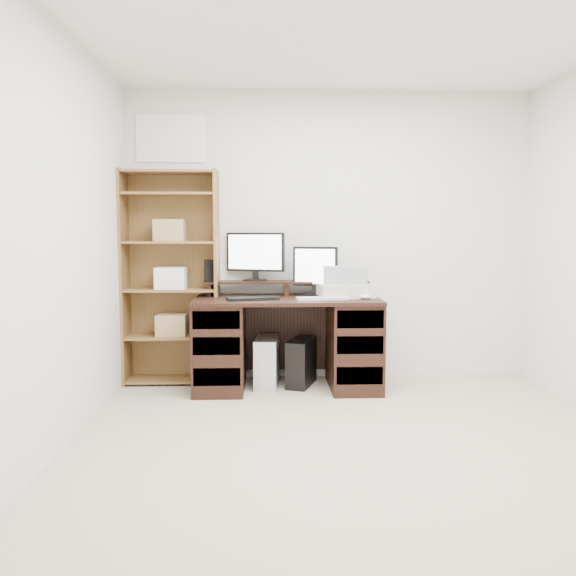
{
  "coord_description": "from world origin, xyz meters",
  "views": [
    {
      "loc": [
        -0.53,
        -2.92,
        1.27
      ],
      "look_at": [
        -0.38,
        1.43,
        0.85
      ],
      "focal_mm": 35.0,
      "sensor_mm": 36.0,
      "label": 1
    }
  ],
  "objects": [
    {
      "name": "riser_shelf",
      "position": [
        -0.38,
        1.85,
        0.84
      ],
      "size": [
        1.4,
        0.22,
        0.12
      ],
      "color": "black",
      "rests_on": "desk"
    },
    {
      "name": "monitor_small",
      "position": [
        -0.14,
        1.75,
        0.98
      ],
      "size": [
        0.37,
        0.19,
        0.41
      ],
      "rotation": [
        0.0,
        0.0,
        -0.33
      ],
      "color": "black",
      "rests_on": "desk"
    },
    {
      "name": "keyboard_black",
      "position": [
        -0.65,
        1.5,
        0.76
      ],
      "size": [
        0.43,
        0.23,
        0.02
      ],
      "primitive_type": "cube",
      "rotation": [
        0.0,
        0.0,
        0.24
      ],
      "color": "black",
      "rests_on": "desk"
    },
    {
      "name": "monitor_wide",
      "position": [
        -0.64,
        1.88,
        1.1
      ],
      "size": [
        0.5,
        0.22,
        0.41
      ],
      "rotation": [
        0.0,
        0.0,
        -0.36
      ],
      "color": "black",
      "rests_on": "riser_shelf"
    },
    {
      "name": "mouse",
      "position": [
        0.25,
        1.52,
        0.77
      ],
      "size": [
        0.09,
        0.06,
        0.04
      ],
      "primitive_type": "ellipsoid",
      "rotation": [
        0.0,
        0.0,
        -0.06
      ],
      "color": "white",
      "rests_on": "desk"
    },
    {
      "name": "bookshelf",
      "position": [
        -1.35,
        1.86,
        0.92
      ],
      "size": [
        0.8,
        0.3,
        1.8
      ],
      "color": "brown",
      "rests_on": "ground"
    },
    {
      "name": "keyboard_white",
      "position": [
        -0.1,
        1.5,
        0.76
      ],
      "size": [
        0.42,
        0.16,
        0.02
      ],
      "primitive_type": "cube",
      "rotation": [
        0.0,
        0.0,
        0.1
      ],
      "color": "silver",
      "rests_on": "desk"
    },
    {
      "name": "tower_black",
      "position": [
        -0.25,
        1.7,
        0.19
      ],
      "size": [
        0.28,
        0.42,
        0.39
      ],
      "rotation": [
        0.0,
        0.0,
        -0.33
      ],
      "color": "black",
      "rests_on": "ground"
    },
    {
      "name": "speaker",
      "position": [
        -1.03,
        1.83,
        0.96
      ],
      "size": [
        0.09,
        0.09,
        0.18
      ],
      "primitive_type": "cube",
      "rotation": [
        0.0,
        0.0,
        0.34
      ],
      "color": "black",
      "rests_on": "riser_shelf"
    },
    {
      "name": "desk",
      "position": [
        -0.38,
        1.64,
        0.39
      ],
      "size": [
        1.5,
        0.7,
        0.75
      ],
      "color": "black",
      "rests_on": "ground"
    },
    {
      "name": "printer",
      "position": [
        0.1,
        1.67,
        0.8
      ],
      "size": [
        0.48,
        0.39,
        0.11
      ],
      "primitive_type": "cube",
      "rotation": [
        0.0,
        0.0,
        0.14
      ],
      "color": "beige",
      "rests_on": "desk"
    },
    {
      "name": "room",
      "position": [
        -0.0,
        0.0,
        1.25
      ],
      "size": [
        3.54,
        4.04,
        2.54
      ],
      "color": "#BFAE95",
      "rests_on": "ground"
    },
    {
      "name": "tower_silver",
      "position": [
        -0.54,
        1.69,
        0.21
      ],
      "size": [
        0.22,
        0.43,
        0.41
      ],
      "primitive_type": "cube",
      "rotation": [
        0.0,
        0.0,
        -0.09
      ],
      "color": "silver",
      "rests_on": "ground"
    },
    {
      "name": "basket",
      "position": [
        0.1,
        1.67,
        0.93
      ],
      "size": [
        0.37,
        0.28,
        0.15
      ],
      "primitive_type": "cube",
      "rotation": [
        0.0,
        0.0,
        -0.09
      ],
      "color": "#93979C",
      "rests_on": "printer"
    }
  ]
}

